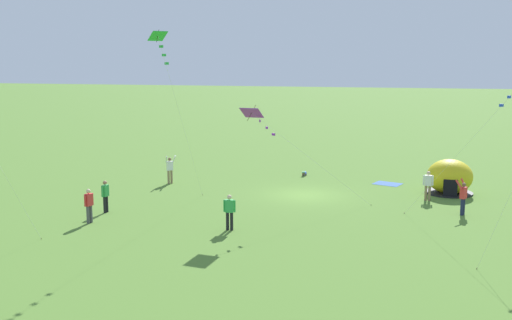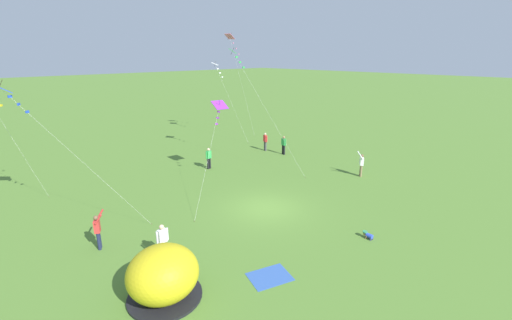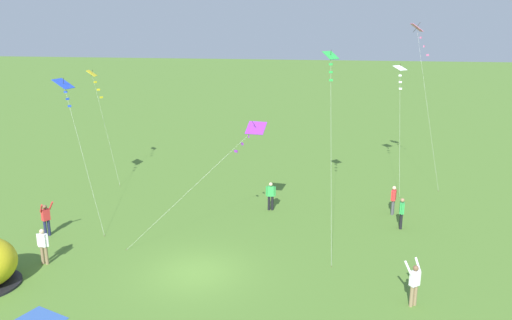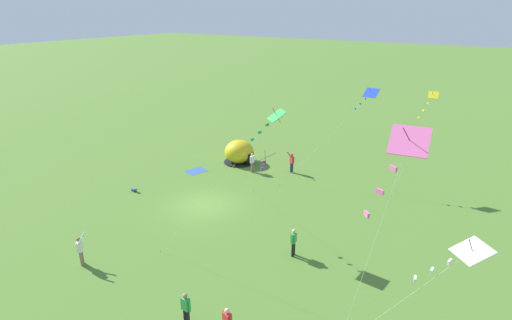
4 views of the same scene
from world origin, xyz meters
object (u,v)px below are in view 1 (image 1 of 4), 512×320
at_px(popup_tent, 450,177).
at_px(toddler_crawling, 304,173).
at_px(person_far_back, 229,210).
at_px(person_arms_raised, 170,169).
at_px(person_near_tent, 105,195).
at_px(person_with_toddler, 428,184).
at_px(kite_purple, 256,116).
at_px(kite_green, 161,45).
at_px(person_strolling, 89,204).
at_px(person_flying_kite, 463,196).

distance_m(popup_tent, toddler_crawling, 10.10).
relative_size(person_far_back, person_arms_raised, 0.91).
distance_m(person_near_tent, person_with_toddler, 18.06).
xyz_separation_m(kite_purple, kite_green, (3.85, 2.59, 3.43)).
distance_m(person_far_back, person_strolling, 7.12).
bearing_deg(popup_tent, toddler_crawling, -18.53).
distance_m(person_near_tent, person_strolling, 2.10).
xyz_separation_m(person_near_tent, person_strolling, (-0.28, 2.08, 0.00)).
height_order(person_strolling, person_with_toddler, same).
bearing_deg(kite_green, person_arms_raised, -67.77).
xyz_separation_m(person_strolling, kite_purple, (-7.72, -3.00, 4.27)).
xyz_separation_m(person_flying_kite, kite_green, (14.05, 6.18, 7.67)).
bearing_deg(person_with_toddler, person_far_back, 44.27).
distance_m(person_flying_kite, kite_green, 17.16).
xyz_separation_m(toddler_crawling, kite_purple, (0.20, 11.98, 5.05)).
relative_size(popup_tent, kite_green, 0.30).
bearing_deg(person_with_toddler, toddler_crawling, -33.52).
bearing_deg(person_near_tent, person_strolling, 97.52).
bearing_deg(person_with_toddler, kite_green, 36.42).
bearing_deg(person_arms_raised, popup_tent, -174.27).
bearing_deg(person_near_tent, toddler_crawling, -122.42).
bearing_deg(person_far_back, person_with_toddler, -135.73).
distance_m(popup_tent, kite_purple, 13.78).
bearing_deg(person_strolling, person_far_back, -174.87).
relative_size(person_flying_kite, kite_green, 0.20).
relative_size(person_strolling, kite_green, 0.18).
bearing_deg(toddler_crawling, person_near_tent, 57.58).
distance_m(person_strolling, person_flying_kite, 19.10).
bearing_deg(kite_purple, person_flying_kite, -160.59).
relative_size(toddler_crawling, kite_green, 0.06).
distance_m(person_far_back, person_with_toddler, 12.70).
bearing_deg(person_far_back, kite_purple, -104.76).
bearing_deg(kite_green, popup_tent, -140.09).
bearing_deg(person_flying_kite, popup_tent, -84.89).
height_order(kite_purple, kite_green, kite_green).
xyz_separation_m(toddler_crawling, person_far_back, (0.82, 14.35, 0.79)).
height_order(popup_tent, toddler_crawling, popup_tent).
xyz_separation_m(person_near_tent, kite_purple, (-7.99, -0.92, 4.27)).
xyz_separation_m(person_far_back, person_arms_raised, (7.15, -9.39, 0.03)).
distance_m(popup_tent, person_with_toddler, 2.61).
bearing_deg(toddler_crawling, person_far_back, 86.72).
bearing_deg(person_arms_raised, kite_green, 112.23).
height_order(popup_tent, person_arms_raised, popup_tent).
height_order(person_arms_raised, kite_green, kite_green).
distance_m(popup_tent, person_flying_kite, 5.21).
xyz_separation_m(person_with_toddler, kite_green, (12.32, 9.09, 7.70)).
xyz_separation_m(person_far_back, kite_green, (3.22, 0.22, 7.70)).
height_order(person_far_back, kite_green, kite_green).
distance_m(person_arms_raised, kite_purple, 11.30).
bearing_deg(person_arms_raised, person_with_toddler, 178.16).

